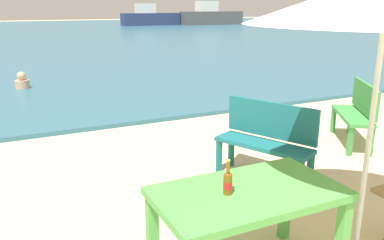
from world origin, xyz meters
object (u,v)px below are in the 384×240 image
(boat_tanker, at_px, (150,17))
(boat_fishing_trawler, at_px, (211,16))
(bench_teal_center, at_px, (267,136))
(swimmer_person, at_px, (22,82))
(bench_green_left, at_px, (357,110))
(beer_bottle_amber, at_px, (228,182))
(picnic_table_green, at_px, (248,203))

(boat_tanker, bearing_deg, boat_fishing_trawler, -11.91)
(bench_teal_center, relative_size, swimmer_person, 3.02)
(bench_green_left, bearing_deg, boat_tanker, 74.95)
(bench_green_left, xyz_separation_m, boat_tanker, (9.51, 35.36, 0.31))
(boat_fishing_trawler, relative_size, boat_tanker, 1.12)
(beer_bottle_amber, xyz_separation_m, swimmer_person, (-0.91, 8.44, -0.61))
(beer_bottle_amber, xyz_separation_m, boat_tanker, (12.96, 37.32, -0.01))
(boat_fishing_trawler, distance_m, boat_tanker, 6.43)
(beer_bottle_amber, distance_m, swimmer_person, 8.51)
(bench_teal_center, bearing_deg, swimmer_person, 108.73)
(swimmer_person, relative_size, boat_fishing_trawler, 0.06)
(bench_teal_center, height_order, bench_green_left, same)
(swimmer_person, distance_m, boat_fishing_trawler, 34.15)
(picnic_table_green, bearing_deg, bench_teal_center, 50.02)
(beer_bottle_amber, height_order, swimmer_person, beer_bottle_amber)
(picnic_table_green, xyz_separation_m, bench_teal_center, (1.27, 1.51, -0.11))
(beer_bottle_amber, xyz_separation_m, boat_fishing_trawler, (19.25, 35.99, 0.08))
(beer_bottle_amber, relative_size, bench_teal_center, 0.21)
(picnic_table_green, relative_size, bench_green_left, 1.16)
(bench_teal_center, bearing_deg, boat_fishing_trawler, 62.69)
(swimmer_person, distance_m, boat_tanker, 32.04)
(picnic_table_green, relative_size, boat_tanker, 0.24)
(beer_bottle_amber, height_order, boat_tanker, boat_tanker)
(picnic_table_green, height_order, boat_tanker, boat_tanker)
(bench_green_left, distance_m, boat_fishing_trawler, 37.52)
(picnic_table_green, bearing_deg, swimmer_person, 97.31)
(boat_fishing_trawler, bearing_deg, bench_green_left, -114.90)
(swimmer_person, bearing_deg, boat_tanker, 64.34)
(bench_teal_center, height_order, boat_fishing_trawler, boat_fishing_trawler)
(picnic_table_green, relative_size, boat_fishing_trawler, 0.21)
(beer_bottle_amber, relative_size, bench_green_left, 0.22)
(beer_bottle_amber, xyz_separation_m, bench_green_left, (3.45, 1.96, -0.31))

